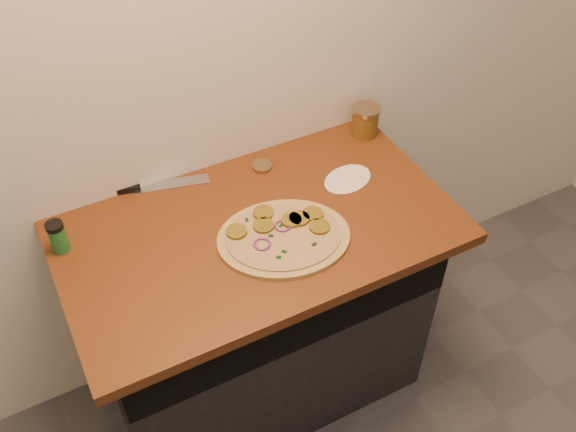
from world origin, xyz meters
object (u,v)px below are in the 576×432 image
spice_shaker (58,237)px  chefs_knife (144,187)px  pizza (284,236)px  salsa_jar (365,120)px

spice_shaker → chefs_knife: bearing=26.0°
pizza → chefs_knife: 0.50m
salsa_jar → spice_shaker: (-1.09, -0.07, -0.00)m
spice_shaker → pizza: bearing=-23.4°
pizza → salsa_jar: salsa_jar is taller
salsa_jar → chefs_knife: bearing=174.7°
chefs_knife → salsa_jar: (0.79, -0.07, 0.05)m
salsa_jar → pizza: bearing=-146.1°
chefs_knife → salsa_jar: bearing=-5.3°
pizza → chefs_knife: bearing=126.4°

